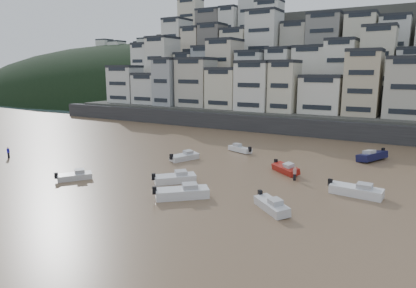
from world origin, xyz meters
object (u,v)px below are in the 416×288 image
Objects in this scene: boat_f at (185,156)px; boat_i at (372,155)px; boat_e at (285,168)px; boat_j at (75,175)px; person_pink at (295,174)px; boat_h at (240,148)px; boat_b at (272,204)px; person_blue at (8,153)px; boat_a at (182,191)px; boat_d at (356,189)px; boat_c at (175,177)px.

boat_i is at bearing -39.71° from boat_f.
boat_j is (-21.62, -16.28, -0.07)m from boat_e.
boat_h is at bearing 138.47° from person_pink.
boat_h is at bearing 162.50° from boat_b.
person_blue reaches higher than boat_h.
boat_i is (24.58, 14.23, 0.17)m from boat_f.
boat_a is at bearing -4.24° from boat_i.
boat_d reaches higher than boat_f.
person_blue is (-43.13, 0.28, 0.16)m from boat_b.
boat_h is (-4.43, 23.72, -0.18)m from boat_a.
boat_c reaches higher than boat_b.
boat_a reaches higher than boat_h.
person_blue is at bearing 117.52° from boat_j.
boat_b is 26.36m from boat_h.
boat_j is (-10.89, -24.91, -0.05)m from boat_h.
boat_h is 0.77× the size of boat_i.
boat_a is at bearing -75.25° from boat_e.
boat_d is 3.44× the size of person_blue.
person_pink is at bearing 168.48° from boat_d.
boat_b reaches higher than boat_f.
person_pink is (2.09, -2.74, 0.19)m from boat_e.
person_blue is (-48.98, -26.81, 0.01)m from boat_i.
boat_e is 1.03× the size of boat_h.
boat_e is at bearing 162.32° from boat_h.
boat_a is at bearing 121.68° from boat_h.
person_blue is 43.34m from person_pink.
boat_c is 11.44m from boat_f.
boat_d is 1.23× the size of boat_h.
boat_i is 42.68m from boat_j.
boat_b is 0.87× the size of boat_d.
boat_c is 31.01m from boat_i.
boat_f is 10.63m from boat_h.
boat_e is at bearing -66.55° from boat_f.
boat_b is 43.13m from person_blue.
boat_h is (-20.34, 13.59, -0.15)m from boat_d.
boat_e reaches higher than boat_j.
boat_a is 1.27× the size of boat_h.
boat_a is 33.64m from person_blue.
boat_i is at bearing -145.46° from boat_h.
boat_d is 7.84m from person_pink.
boat_f is 27.45m from person_blue.
person_pink is at bearing 14.02° from boat_a.
boat_i is 1.41× the size of boat_j.
person_blue is at bearing 137.49° from boat_f.
boat_d is (6.38, 8.77, 0.11)m from boat_b.
boat_d reaches higher than boat_h.
boat_h is (-13.96, 22.36, -0.04)m from boat_b.
boat_e is 1.12× the size of boat_j.
person_blue is at bearing -123.95° from boat_e.
boat_j is 2.57× the size of person_blue.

